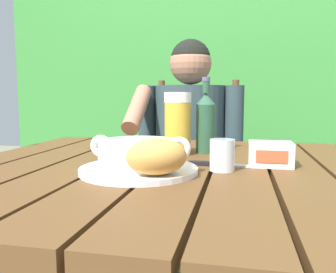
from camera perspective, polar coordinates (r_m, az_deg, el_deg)
dining_table at (r=0.88m, az=2.91°, el=-11.21°), size 1.16×0.98×0.78m
hedge_backdrop at (r=2.69m, az=10.51°, el=9.26°), size 3.03×0.96×2.42m
chair_near_diner at (r=1.83m, az=4.26°, el=-8.02°), size 0.43×0.40×1.03m
person_eating at (r=1.59m, az=3.29°, el=-2.00°), size 0.48×0.47×1.20m
serving_plate at (r=0.78m, az=-4.79°, el=-5.43°), size 0.26×0.26×0.01m
soup_bowl at (r=0.77m, az=-4.82°, el=-2.71°), size 0.23×0.18×0.07m
bread_roll at (r=0.70m, az=-1.88°, el=-3.29°), size 0.15×0.13×0.07m
beer_glass at (r=1.00m, az=1.58°, el=2.13°), size 0.08×0.08×0.18m
beer_bottle at (r=1.04m, az=6.17°, el=2.42°), size 0.06×0.06×0.22m
water_glass_small at (r=0.80m, az=8.84°, el=-3.01°), size 0.06×0.06×0.07m
butter_tub at (r=0.88m, az=16.38°, el=-2.76°), size 0.10×0.08×0.06m
table_knife at (r=0.86m, az=7.23°, el=-4.51°), size 0.15×0.02×0.01m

